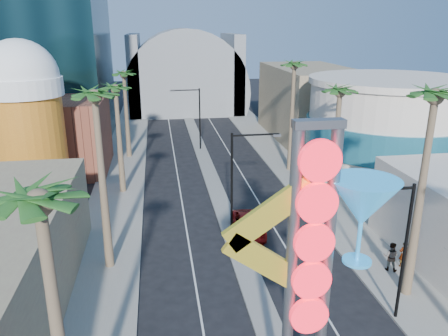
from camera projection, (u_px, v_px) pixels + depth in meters
sidewalk_west at (122, 175)px, 47.20m from camera, size 5.00×100.00×0.15m
sidewalk_east at (291, 167)px, 49.97m from camera, size 5.00×100.00×0.15m
median at (206, 163)px, 51.40m from camera, size 1.60×84.00×0.15m
brick_filler_west at (60, 136)px, 47.84m from camera, size 10.00×10.00×8.00m
filler_east at (310, 103)px, 61.58m from camera, size 10.00×20.00×10.00m
beer_mug at (26, 116)px, 38.98m from camera, size 7.00×7.00×14.50m
turquoise_building at (387, 130)px, 44.90m from camera, size 16.60×16.60×10.60m
canopy at (185, 88)px, 81.99m from camera, size 22.00×16.00×22.00m
neon_sign at (331, 256)px, 16.37m from camera, size 6.53×2.60×12.55m
streetlight_0 at (239, 173)px, 33.08m from camera, size 3.79×0.25×8.00m
streetlight_1 at (195, 113)px, 55.45m from camera, size 3.79×0.25×8.00m
streetlight_2 at (398, 241)px, 22.74m from camera, size 3.45×0.25×8.00m
palm_0 at (41, 220)px, 13.22m from camera, size 2.40×2.40×11.70m
palm_1 at (96, 108)px, 26.08m from camera, size 2.40×2.40×12.70m
palm_2 at (116, 95)px, 39.64m from camera, size 2.40×2.40×11.20m
palm_3 at (124, 79)px, 50.90m from camera, size 2.40×2.40×11.20m
palm_5 at (433, 111)px, 22.93m from camera, size 2.40×2.40×13.20m
palm_6 at (339, 99)px, 34.61m from camera, size 2.40×2.40×11.70m
palm_7 at (294, 72)px, 45.60m from camera, size 2.40×2.40×12.70m
red_pickup at (248, 225)px, 33.90m from camera, size 2.90×5.45×1.46m
pedestrian_a at (403, 254)px, 29.02m from camera, size 0.66×0.44×1.78m
pedestrian_b at (391, 256)px, 28.55m from camera, size 1.22×1.16×1.98m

